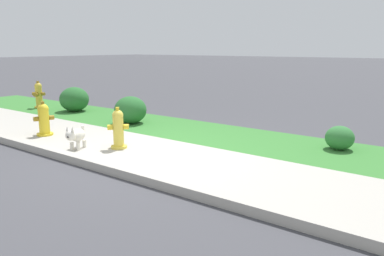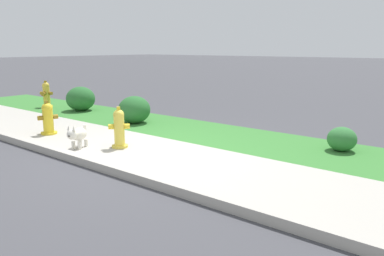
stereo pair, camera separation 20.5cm
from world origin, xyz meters
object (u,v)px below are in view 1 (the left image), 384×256
shrub_bush_far_verge (340,138)px  fire_hydrant_across_street (44,119)px  small_white_dog (76,136)px  fire_hydrant_near_corner (39,95)px  shrub_bush_near_lamp (74,99)px  fire_hydrant_far_end (118,129)px  shrub_bush_mid_verge (130,110)px

shrub_bush_far_verge → fire_hydrant_across_street: bearing=-154.3°
small_white_dog → shrub_bush_far_verge: (3.53, 2.65, -0.04)m
small_white_dog → shrub_bush_far_verge: bearing=104.2°
fire_hydrant_near_corner → shrub_bush_near_lamp: 1.29m
fire_hydrant_far_end → shrub_bush_near_lamp: 4.23m
shrub_bush_near_lamp → fire_hydrant_near_corner: bearing=-168.8°
fire_hydrant_far_end → fire_hydrant_across_street: 1.89m
fire_hydrant_near_corner → shrub_bush_far_verge: (8.07, 0.51, -0.16)m
shrub_bush_far_verge → fire_hydrant_far_end: bearing=-144.5°
small_white_dog → fire_hydrant_far_end: bearing=111.7°
fire_hydrant_near_corner → shrub_bush_near_lamp: size_ratio=0.99×
shrub_bush_far_verge → fire_hydrant_near_corner: bearing=-176.4°
shrub_bush_far_verge → small_white_dog: bearing=-143.1°
fire_hydrant_across_street → shrub_bush_mid_verge: bearing=5.6°
fire_hydrant_near_corner → fire_hydrant_across_street: size_ratio=1.13×
fire_hydrant_far_end → fire_hydrant_across_street: size_ratio=1.06×
fire_hydrant_across_street → fire_hydrant_far_end: bearing=-63.4°
fire_hydrant_far_end → fire_hydrant_across_street: (-1.88, -0.20, -0.02)m
shrub_bush_near_lamp → shrub_bush_mid_verge: (2.39, -0.26, -0.02)m
fire_hydrant_near_corner → shrub_bush_far_verge: 8.09m
shrub_bush_far_verge → shrub_bush_mid_verge: size_ratio=0.66×
fire_hydrant_across_street → shrub_bush_near_lamp: 2.84m
fire_hydrant_across_street → shrub_bush_far_verge: bearing=-43.8°
shrub_bush_near_lamp → shrub_bush_mid_verge: size_ratio=1.06×
fire_hydrant_near_corner → small_white_dog: fire_hydrant_near_corner is taller
fire_hydrant_near_corner → fire_hydrant_far_end: 5.31m
fire_hydrant_near_corner → fire_hydrant_across_street: fire_hydrant_near_corner is taller
fire_hydrant_far_end → shrub_bush_mid_verge: 2.15m
small_white_dog → fire_hydrant_near_corner: bearing=-137.9°
fire_hydrant_across_street → small_white_dog: 1.41m
shrub_bush_near_lamp → shrub_bush_far_verge: bearing=2.2°
shrub_bush_mid_verge → fire_hydrant_far_end: bearing=-49.8°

